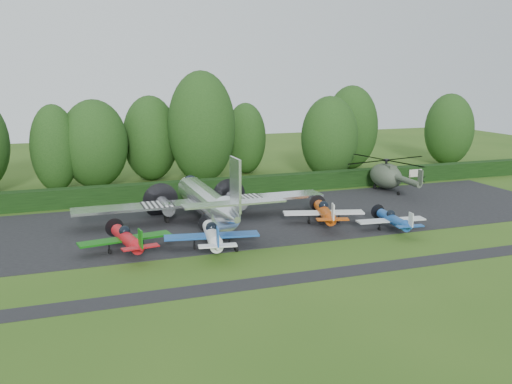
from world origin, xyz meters
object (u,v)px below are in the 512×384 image
object	(u,v)px
light_plane_red	(127,238)
helicopter	(386,174)
transport_plane	(207,201)
light_plane_orange	(325,212)
light_plane_blue	(393,220)
light_plane_white	(212,235)
sign_board	(419,173)

from	to	relation	value
light_plane_red	helicopter	bearing A→B (deg)	32.29
transport_plane	light_plane_orange	bearing A→B (deg)	-21.27
light_plane_blue	light_plane_white	bearing A→B (deg)	173.75
light_plane_white	helicopter	xyz separation A→B (m)	(25.48, 15.26, 0.80)
light_plane_red	light_plane_blue	xyz separation A→B (m)	(23.06, -1.59, -0.15)
light_plane_orange	light_plane_blue	bearing A→B (deg)	-54.38
light_plane_red	helicopter	distance (m)	34.76
light_plane_red	helicopter	size ratio (longest dim) A/B	0.56
light_plane_white	light_plane_orange	size ratio (longest dim) A/B	1.01
light_plane_white	light_plane_orange	xyz separation A→B (m)	(11.76, 3.86, -0.01)
light_plane_blue	helicopter	size ratio (longest dim) A/B	0.49
light_plane_orange	helicopter	distance (m)	17.85
helicopter	light_plane_orange	bearing A→B (deg)	-143.76
light_plane_white	sign_board	size ratio (longest dim) A/B	2.60
light_plane_red	light_plane_orange	distance (m)	18.36
sign_board	light_plane_red	bearing A→B (deg)	-152.50
light_plane_white	light_plane_blue	xyz separation A→B (m)	(16.60, -0.03, -0.20)
light_plane_blue	transport_plane	bearing A→B (deg)	146.21
light_plane_orange	light_plane_blue	size ratio (longest dim) A/B	1.18
helicopter	sign_board	distance (m)	7.31
transport_plane	light_plane_white	size ratio (longest dim) A/B	3.03
transport_plane	sign_board	xyz separation A→B (m)	(30.49, 10.35, -0.99)
transport_plane	helicopter	size ratio (longest dim) A/B	1.77
light_plane_orange	helicopter	world-z (taller)	helicopter
sign_board	light_plane_blue	bearing A→B (deg)	-126.30
light_plane_white	light_plane_orange	bearing A→B (deg)	9.03
helicopter	transport_plane	bearing A→B (deg)	-166.10
light_plane_blue	sign_board	xyz separation A→B (m)	(15.55, 18.17, 0.15)
light_plane_red	light_plane_orange	size ratio (longest dim) A/B	0.97
light_plane_orange	transport_plane	bearing A→B (deg)	143.13
light_plane_blue	sign_board	bearing A→B (deg)	43.31
helicopter	sign_board	bearing A→B (deg)	19.87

